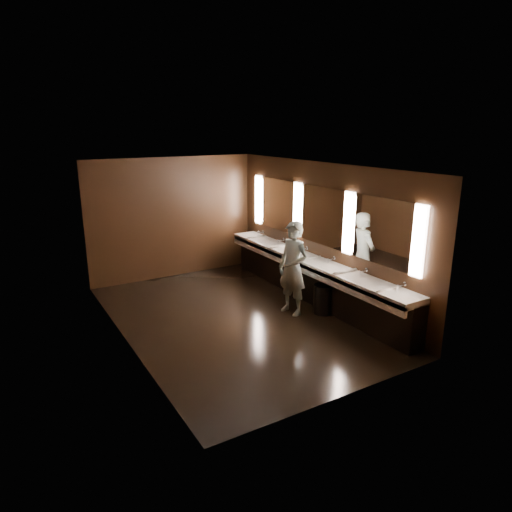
{
  "coord_description": "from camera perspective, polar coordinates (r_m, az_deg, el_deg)",
  "views": [
    {
      "loc": [
        -3.71,
        -6.98,
        3.48
      ],
      "look_at": [
        0.46,
        0.0,
        1.15
      ],
      "focal_mm": 32.0,
      "sensor_mm": 36.0,
      "label": 1
    }
  ],
  "objects": [
    {
      "name": "floor",
      "position": [
        8.64,
        -2.67,
        -7.76
      ],
      "size": [
        6.0,
        6.0,
        0.0
      ],
      "primitive_type": "plane",
      "color": "black",
      "rests_on": "ground"
    },
    {
      "name": "ceiling",
      "position": [
        7.93,
        -2.93,
        11.08
      ],
      "size": [
        4.0,
        6.0,
        0.02
      ],
      "primitive_type": "cube",
      "color": "#2D2D2B",
      "rests_on": "wall_back"
    },
    {
      "name": "wall_back",
      "position": [
        10.85,
        -10.32,
        4.7
      ],
      "size": [
        4.0,
        0.02,
        2.8
      ],
      "primitive_type": "cube",
      "color": "black",
      "rests_on": "floor"
    },
    {
      "name": "wall_front",
      "position": [
        5.82,
        11.33,
        -5.23
      ],
      "size": [
        4.0,
        0.02,
        2.8
      ],
      "primitive_type": "cube",
      "color": "black",
      "rests_on": "floor"
    },
    {
      "name": "wall_left",
      "position": [
        7.48,
        -16.42,
        -0.79
      ],
      "size": [
        0.02,
        6.0,
        2.8
      ],
      "primitive_type": "cube",
      "color": "black",
      "rests_on": "floor"
    },
    {
      "name": "wall_right",
      "position": [
        9.25,
        8.2,
        2.86
      ],
      "size": [
        0.02,
        6.0,
        2.8
      ],
      "primitive_type": "cube",
      "color": "black",
      "rests_on": "floor"
    },
    {
      "name": "sink_counter",
      "position": [
        9.38,
        7.0,
        -2.67
      ],
      "size": [
        0.55,
        5.4,
        1.01
      ],
      "color": "black",
      "rests_on": "floor"
    },
    {
      "name": "mirror_band",
      "position": [
        9.17,
        8.19,
        4.98
      ],
      "size": [
        0.06,
        5.03,
        1.15
      ],
      "color": "white",
      "rests_on": "wall_right"
    },
    {
      "name": "person",
      "position": [
        8.6,
        4.64,
        -1.55
      ],
      "size": [
        0.56,
        0.73,
        1.79
      ],
      "primitive_type": "imported",
      "rotation": [
        0.0,
        0.0,
        -1.34
      ],
      "color": "#86B6C8",
      "rests_on": "floor"
    },
    {
      "name": "trash_bin",
      "position": [
        8.85,
        8.37,
        -5.35
      ],
      "size": [
        0.43,
        0.43,
        0.56
      ],
      "primitive_type": "cylinder",
      "rotation": [
        0.0,
        0.0,
        -0.21
      ],
      "color": "black",
      "rests_on": "floor"
    }
  ]
}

